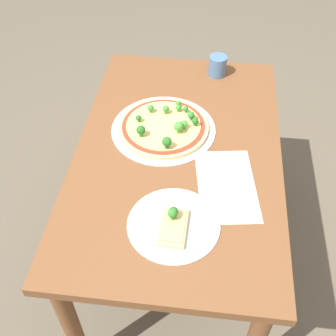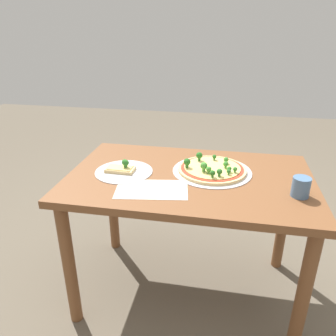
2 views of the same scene
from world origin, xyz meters
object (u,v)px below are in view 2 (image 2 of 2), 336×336
drinking_cup (301,187)px  pizza_tray_slice (123,170)px  dining_table (189,194)px  pizza_tray_whole (212,169)px

drinking_cup → pizza_tray_slice: bearing=173.0°
dining_table → pizza_tray_slice: 0.35m
dining_table → drinking_cup: 0.52m
dining_table → drinking_cup: drinking_cup is taller
dining_table → drinking_cup: (0.49, -0.12, 0.15)m
dining_table → drinking_cup: size_ratio=13.56×
dining_table → pizza_tray_whole: bearing=32.2°
pizza_tray_slice → drinking_cup: (0.82, -0.10, 0.03)m
pizza_tray_whole → pizza_tray_slice: 0.44m
dining_table → pizza_tray_slice: bearing=-176.8°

